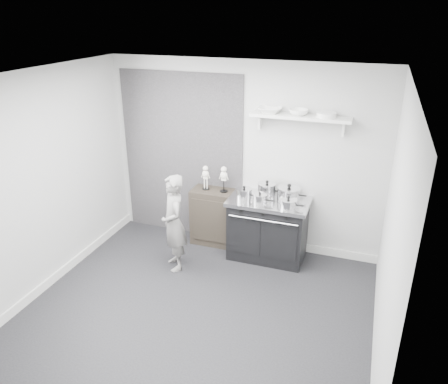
# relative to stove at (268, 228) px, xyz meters

# --- Properties ---
(ground) EXTENTS (4.00, 4.00, 0.00)m
(ground) POSITION_rel_stove_xyz_m (-0.48, -1.48, -0.45)
(ground) COLOR black
(ground) RESTS_ON ground
(room_shell) EXTENTS (4.02, 3.62, 2.71)m
(room_shell) POSITION_rel_stove_xyz_m (-0.57, -1.33, 1.19)
(room_shell) COLOR #B5B5B3
(room_shell) RESTS_ON ground
(wall_shelf) EXTENTS (1.30, 0.26, 0.24)m
(wall_shelf) POSITION_rel_stove_xyz_m (0.32, 0.20, 1.56)
(wall_shelf) COLOR silver
(wall_shelf) RESTS_ON room_shell
(stove) EXTENTS (1.10, 0.69, 0.88)m
(stove) POSITION_rel_stove_xyz_m (0.00, 0.00, 0.00)
(stove) COLOR black
(stove) RESTS_ON ground
(side_cabinet) EXTENTS (0.66, 0.38, 0.85)m
(side_cabinet) POSITION_rel_stove_xyz_m (-0.86, 0.13, -0.02)
(side_cabinet) COLOR black
(side_cabinet) RESTS_ON ground
(child) EXTENTS (0.56, 0.58, 1.35)m
(child) POSITION_rel_stove_xyz_m (-1.12, -0.70, 0.23)
(child) COLOR slate
(child) RESTS_ON ground
(pot_front_left) EXTENTS (0.30, 0.22, 0.19)m
(pot_front_left) POSITION_rel_stove_xyz_m (-0.33, -0.09, 0.52)
(pot_front_left) COLOR silver
(pot_front_left) RESTS_ON stove
(pot_back_left) EXTENTS (0.35, 0.26, 0.22)m
(pot_back_left) POSITION_rel_stove_xyz_m (-0.07, 0.14, 0.53)
(pot_back_left) COLOR silver
(pot_back_left) RESTS_ON stove
(pot_back_right) EXTENTS (0.40, 0.32, 0.22)m
(pot_back_right) POSITION_rel_stove_xyz_m (0.24, 0.12, 0.52)
(pot_back_right) COLOR silver
(pot_back_right) RESTS_ON stove
(pot_front_right) EXTENTS (0.32, 0.24, 0.17)m
(pot_front_right) POSITION_rel_stove_xyz_m (0.30, -0.17, 0.50)
(pot_front_right) COLOR silver
(pot_front_right) RESTS_ON stove
(pot_front_center) EXTENTS (0.28, 0.19, 0.16)m
(pot_front_center) POSITION_rel_stove_xyz_m (-0.10, -0.15, 0.51)
(pot_front_center) COLOR silver
(pot_front_center) RESTS_ON stove
(skeleton_full) EXTENTS (0.12, 0.08, 0.42)m
(skeleton_full) POSITION_rel_stove_xyz_m (-0.99, 0.13, 0.62)
(skeleton_full) COLOR silver
(skeleton_full) RESTS_ON side_cabinet
(skeleton_torso) EXTENTS (0.12, 0.08, 0.44)m
(skeleton_torso) POSITION_rel_stove_xyz_m (-0.71, 0.13, 0.63)
(skeleton_torso) COLOR silver
(skeleton_torso) RESTS_ON side_cabinet
(bowl_large) EXTENTS (0.32, 0.32, 0.08)m
(bowl_large) POSITION_rel_stove_xyz_m (-0.09, 0.19, 1.63)
(bowl_large) COLOR white
(bowl_large) RESTS_ON wall_shelf
(bowl_small) EXTENTS (0.24, 0.24, 0.08)m
(bowl_small) POSITION_rel_stove_xyz_m (0.29, 0.19, 1.63)
(bowl_small) COLOR white
(bowl_small) RESTS_ON wall_shelf
(plate_stack) EXTENTS (0.25, 0.25, 0.06)m
(plate_stack) POSITION_rel_stove_xyz_m (0.64, 0.19, 1.62)
(plate_stack) COLOR white
(plate_stack) RESTS_ON wall_shelf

